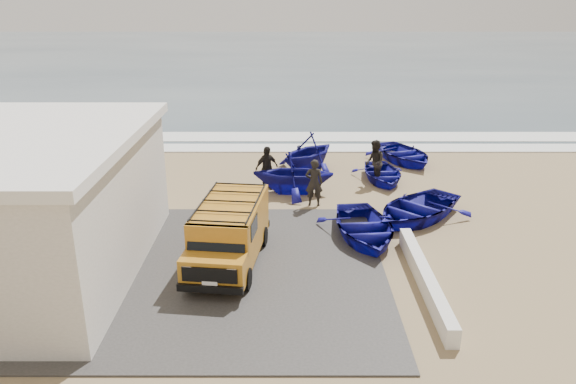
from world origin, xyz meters
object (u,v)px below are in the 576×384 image
object	(u,v)px
boat_far_right	(404,154)
fisherman_back	(267,168)
boat_near_right	(416,208)
boat_mid_left	(293,173)
van	(229,231)
fisherman_front	(314,183)
fisherman_middle	(375,163)
boat_mid_right	(382,174)
parapet	(425,279)
boat_near_left	(364,227)
boat_far_left	(308,152)

from	to	relation	value
boat_far_right	fisherman_back	size ratio (longest dim) A/B	2.13
boat_far_right	boat_near_right	bearing A→B (deg)	-117.84
boat_mid_left	van	bearing A→B (deg)	165.21
boat_near_right	fisherman_front	world-z (taller)	fisherman_front
van	boat_far_right	distance (m)	13.34
fisherman_middle	fisherman_back	distance (m)	4.74
boat_near_right	fisherman_back	bearing A→B (deg)	-165.34
boat_far_right	fisherman_back	xyz separation A→B (m)	(-6.67, -4.04, 0.53)
boat_mid_left	boat_far_right	xyz separation A→B (m)	(5.55, 4.50, -0.46)
fisherman_front	fisherman_back	size ratio (longest dim) A/B	1.00
boat_near_right	fisherman_front	xyz separation A→B (m)	(-3.75, 1.45, 0.51)
fisherman_front	boat_mid_right	bearing A→B (deg)	-134.66
fisherman_back	parapet	bearing A→B (deg)	-95.42
boat_mid_right	fisherman_back	distance (m)	5.28
parapet	boat_mid_right	size ratio (longest dim) A/B	1.78
boat_near_left	fisherman_front	world-z (taller)	fisherman_front
boat_near_left	fisherman_back	size ratio (longest dim) A/B	2.15
parapet	van	distance (m)	6.05
boat_far_left	boat_far_right	xyz separation A→B (m)	(4.81, 1.36, -0.49)
boat_mid_left	boat_near_right	bearing A→B (deg)	-119.84
boat_far_left	fisherman_middle	xyz separation A→B (m)	(2.84, -2.01, 0.08)
boat_near_left	fisherman_front	xyz separation A→B (m)	(-1.59, 3.18, 0.53)
parapet	van	bearing A→B (deg)	164.67
boat_far_left	fisherman_front	bearing A→B (deg)	-49.71
van	boat_far_left	xyz separation A→B (m)	(2.78, 9.58, -0.17)
van	boat_near_right	xyz separation A→B (m)	(6.60, 3.52, -0.63)
boat_mid_left	fisherman_middle	size ratio (longest dim) A/B	1.70
van	boat_far_left	world-z (taller)	van
boat_near_left	fisherman_middle	bearing A→B (deg)	72.39
boat_mid_right	fisherman_front	xyz separation A→B (m)	(-3.20, -2.98, 0.61)
parapet	fisherman_back	size ratio (longest dim) A/B	3.16
boat_near_left	fisherman_back	xyz separation A→B (m)	(-3.53, 5.11, 0.53)
parapet	boat_near_right	distance (m)	5.18
van	boat_near_left	xyz separation A→B (m)	(4.44, 1.80, -0.66)
boat_mid_right	fisherman_front	distance (m)	4.42
boat_far_left	parapet	bearing A→B (deg)	-35.62
boat_near_left	boat_mid_right	distance (m)	6.37
boat_mid_left	boat_far_left	size ratio (longest dim) A/B	0.97
boat_far_left	fisherman_back	size ratio (longest dim) A/B	1.82
fisherman_middle	boat_mid_right	bearing A→B (deg)	127.86
fisherman_middle	fisherman_front	bearing A→B (deg)	-50.21
boat_near_left	boat_far_right	xyz separation A→B (m)	(3.15, 9.15, -0.00)
fisherman_front	boat_far_left	bearing A→B (deg)	-86.74
fisherman_middle	fisherman_back	world-z (taller)	fisherman_middle
fisherman_front	fisherman_back	distance (m)	2.74
parapet	fisherman_back	distance (m)	9.81
parapet	fisherman_middle	distance (m)	9.19
van	boat_mid_right	distance (m)	10.02
boat_near_right	boat_mid_right	xyz separation A→B (m)	(-0.55, 4.43, -0.10)
boat_far_left	fisherman_front	xyz separation A→B (m)	(0.08, -4.61, 0.05)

